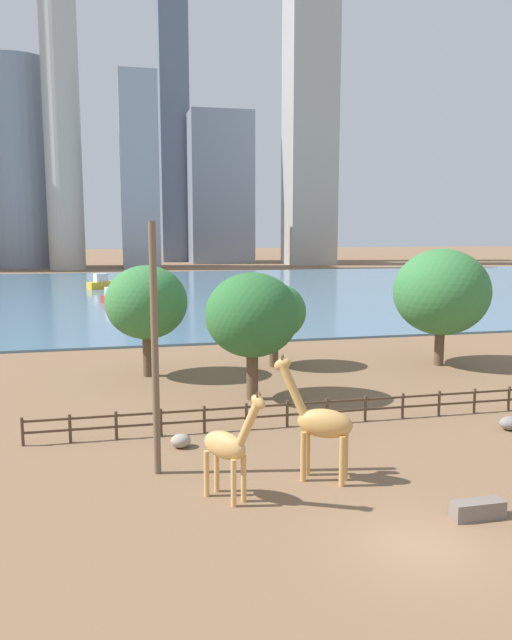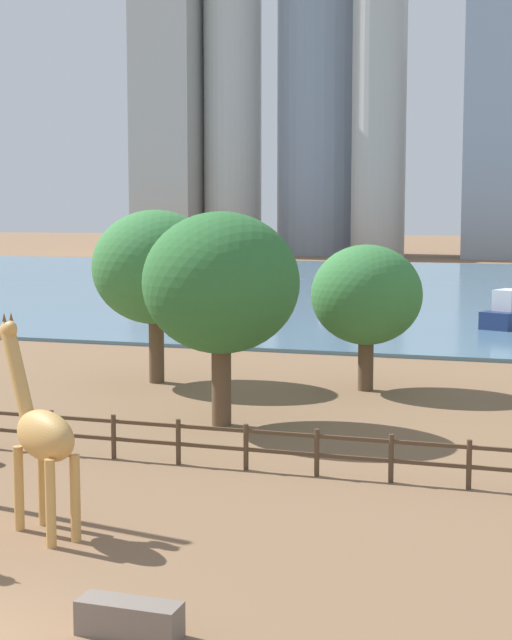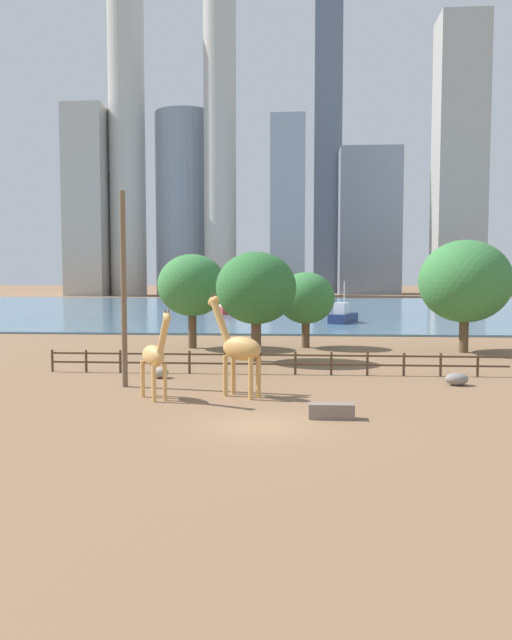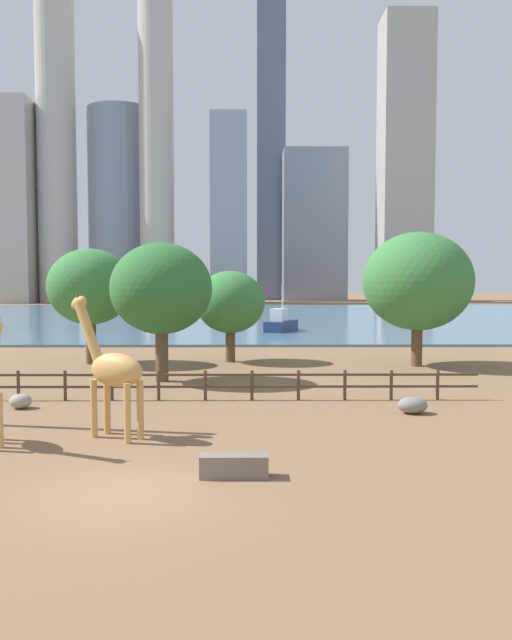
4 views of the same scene
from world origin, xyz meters
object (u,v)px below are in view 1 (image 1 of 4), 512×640
at_px(utility_pole, 155,351).
at_px(boat_sailboat, 261,310).
at_px(boulder_by_pole, 511,423).
at_px(boulder_near_fence, 181,441).
at_px(boat_tug, 112,298).
at_px(tree_right_tall, 274,312).
at_px(boat_ferry, 104,283).
at_px(tree_left_large, 146,303).
at_px(tree_left_small, 442,292).
at_px(giraffe_tall, 228,446).
at_px(giraffe_companion, 320,423).
at_px(tree_center_broad, 252,315).
at_px(feeding_trough, 478,510).

bearing_deg(utility_pole, boat_sailboat, 71.17).
distance_m(boulder_by_pole, boat_sailboat, 38.40).
relative_size(boulder_near_fence, boat_tug, 0.18).
xyz_separation_m(tree_right_tall, boat_ferry, (-12.18, 58.93, -2.83)).
relative_size(tree_left_large, tree_left_small, 0.88).
relative_size(giraffe_tall, giraffe_companion, 0.87).
bearing_deg(boulder_near_fence, utility_pole, -113.86).
height_order(tree_right_tall, boat_ferry, tree_right_tall).
relative_size(boulder_near_fence, boulder_by_pole, 0.77).
relative_size(tree_left_small, boat_ferry, 1.45).
relative_size(giraffe_companion, utility_pole, 0.49).
height_order(utility_pole, boat_ferry, utility_pole).
distance_m(boulder_by_pole, tree_left_small, 15.04).
bearing_deg(boat_ferry, boulder_by_pole, -101.12).
distance_m(tree_center_broad, boat_sailboat, 31.41).
xyz_separation_m(utility_pole, feeding_trough, (10.10, -6.27, -4.61)).
relative_size(tree_left_small, boat_sailboat, 1.47).
bearing_deg(boulder_by_pole, feeding_trough, -130.67).
height_order(giraffe_tall, boat_ferry, giraffe_tall).
relative_size(utility_pole, boat_ferry, 1.74).
distance_m(utility_pole, tree_left_small, 25.75).
distance_m(boulder_near_fence, tree_left_large, 14.58).
relative_size(giraffe_companion, tree_left_small, 0.59).
bearing_deg(boat_tug, boat_ferry, 164.54).
height_order(utility_pole, boulder_by_pole, utility_pole).
xyz_separation_m(boulder_near_fence, boat_ferry, (-4.13, 73.69, 0.70)).
bearing_deg(boulder_near_fence, tree_left_large, 92.70).
bearing_deg(boulder_by_pole, giraffe_tall, -162.33).
distance_m(utility_pole, tree_center_broad, 11.33).
distance_m(feeding_trough, tree_center_broad, 17.02).
relative_size(tree_right_tall, boat_tug, 1.18).
bearing_deg(tree_center_broad, tree_right_tall, 67.29).
height_order(feeding_trough, boat_tug, boat_tug).
height_order(utility_pole, boat_sailboat, utility_pole).
height_order(giraffe_companion, boat_tug, giraffe_companion).
bearing_deg(tree_left_large, giraffe_companion, -73.68).
height_order(giraffe_tall, boat_sailboat, boat_sailboat).
relative_size(boulder_by_pole, tree_right_tall, 0.20).
height_order(utility_pole, boat_tug, utility_pole).
height_order(tree_left_large, boat_ferry, tree_left_large).
xyz_separation_m(feeding_trough, boat_tug, (-11.78, 61.56, 0.60)).
bearing_deg(utility_pole, tree_left_small, 36.54).
distance_m(tree_left_large, tree_right_tall, 8.81).
bearing_deg(boat_sailboat, feeding_trough, -162.08).
relative_size(tree_center_broad, boat_sailboat, 1.29).
bearing_deg(tree_center_broad, boat_sailboat, 75.84).
bearing_deg(tree_left_large, boat_tug, 93.30).
bearing_deg(utility_pole, giraffe_tall, -53.25).
bearing_deg(utility_pole, boulder_near_fence, 66.14).
bearing_deg(tree_center_broad, feeding_trough, -75.41).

